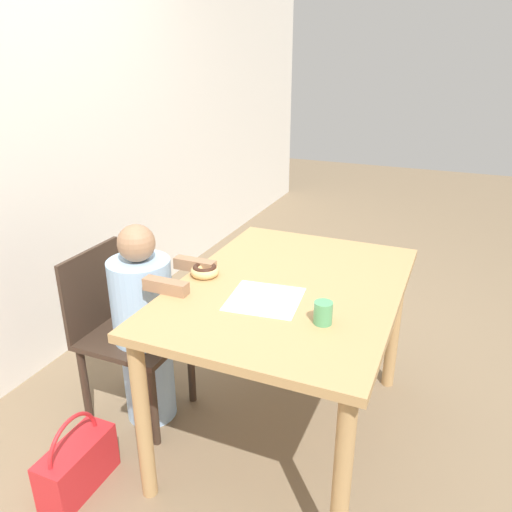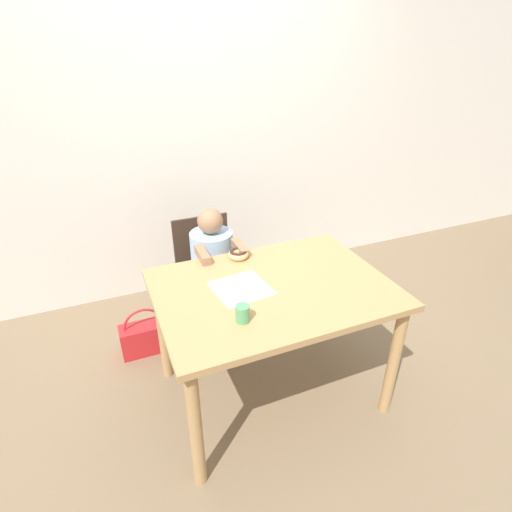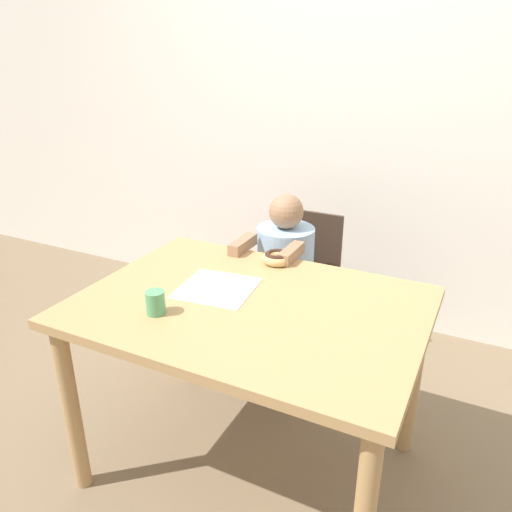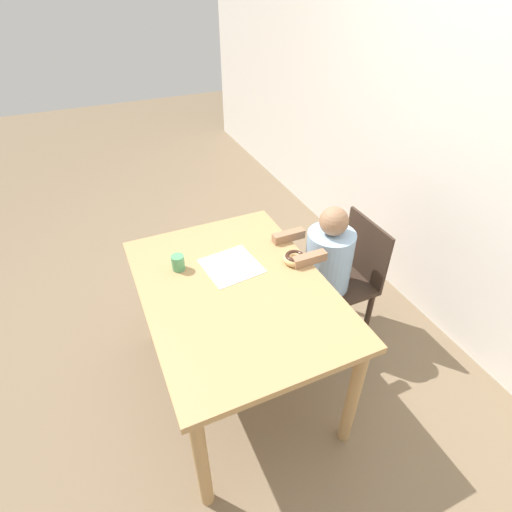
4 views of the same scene
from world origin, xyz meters
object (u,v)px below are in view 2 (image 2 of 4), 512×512
Objects in this scene: donut at (238,254)px; cup at (243,313)px; child_figure at (214,278)px; chair at (209,275)px; handbag at (146,337)px.

cup is at bearing -108.59° from donut.
child_figure is at bearing 106.27° from donut.
chair is at bearing 83.42° from cup.
donut reaches higher than handbag.
donut is at bearing 71.41° from cup.
donut is (0.08, -0.27, 0.30)m from child_figure.
donut is 0.91m from handbag.
child_figure is 7.97× the size of donut.
cup is (0.38, -0.86, 0.67)m from handbag.
chair is at bearing 90.00° from child_figure.
chair is 9.94× the size of cup.
chair is 0.58m from handbag.
handbag is (-0.57, 0.29, -0.65)m from donut.
child_figure reaches higher than chair.
chair is at bearing 101.44° from donut.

